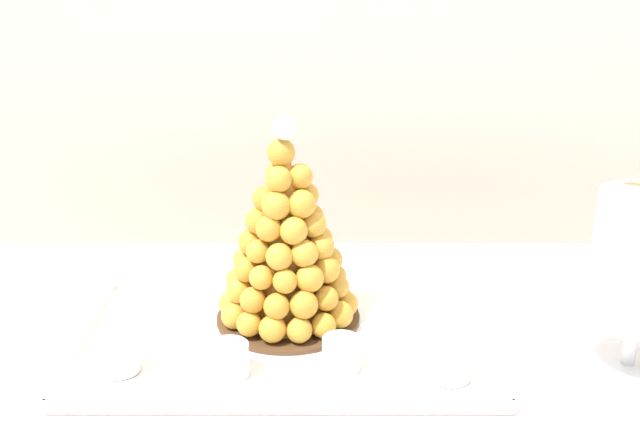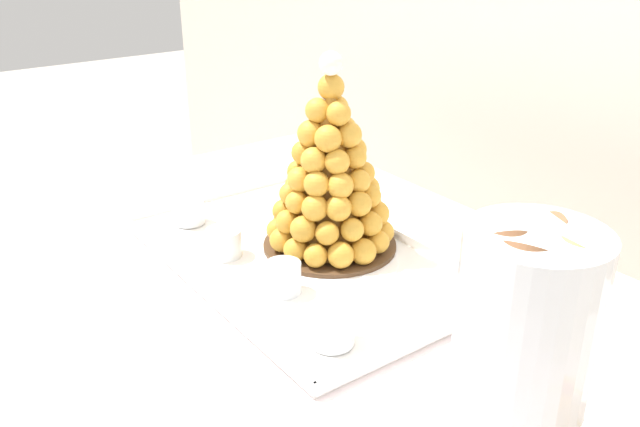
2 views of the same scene
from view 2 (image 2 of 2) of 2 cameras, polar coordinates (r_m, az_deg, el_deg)
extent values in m
cylinder|color=brown|center=(1.71, -22.53, -12.43)|extent=(0.04, 0.04, 0.76)
cylinder|color=brown|center=(1.92, -2.50, -6.08)|extent=(0.04, 0.04, 0.76)
cube|color=brown|center=(1.11, 0.61, -7.09)|extent=(1.39, 0.81, 0.02)
cube|color=white|center=(1.10, 0.61, -6.57)|extent=(1.45, 0.87, 0.00)
cube|color=white|center=(1.44, 14.68, -6.01)|extent=(1.45, 0.01, 0.27)
cube|color=white|center=(1.73, -13.81, -0.53)|extent=(0.01, 0.87, 0.27)
cube|color=white|center=(1.19, -1.91, -3.81)|extent=(0.64, 0.38, 0.01)
cube|color=white|center=(1.10, -10.22, -5.92)|extent=(0.64, 0.01, 0.02)
cube|color=white|center=(1.29, 5.12, -0.99)|extent=(0.64, 0.01, 0.02)
cube|color=white|center=(1.43, -9.12, 1.47)|extent=(0.01, 0.38, 0.02)
cube|color=white|center=(0.97, 8.92, -10.24)|extent=(0.01, 0.38, 0.02)
cylinder|color=white|center=(1.19, -1.92, -3.64)|extent=(0.35, 0.35, 0.00)
cylinder|color=#4C331E|center=(1.22, 0.82, -2.61)|extent=(0.24, 0.24, 0.01)
cone|color=#B67B28|center=(1.16, 0.86, 4.09)|extent=(0.16, 0.16, 0.29)
sphere|color=gold|center=(1.14, 3.63, -3.20)|extent=(0.05, 0.05, 0.05)
sphere|color=gold|center=(1.17, 4.88, -2.37)|extent=(0.04, 0.04, 0.04)
sphere|color=gold|center=(1.21, 5.25, -1.56)|extent=(0.04, 0.04, 0.04)
sphere|color=gold|center=(1.24, 4.75, -0.74)|extent=(0.04, 0.04, 0.04)
sphere|color=gold|center=(1.27, 3.54, -0.20)|extent=(0.04, 0.04, 0.04)
sphere|color=gold|center=(1.29, 1.87, 0.13)|extent=(0.05, 0.05, 0.05)
sphere|color=gold|center=(1.29, 0.03, 0.31)|extent=(0.04, 0.04, 0.04)
sphere|color=gold|center=(1.27, -1.68, -0.09)|extent=(0.04, 0.04, 0.04)
sphere|color=gold|center=(1.25, -2.97, -0.70)|extent=(0.04, 0.04, 0.04)
sphere|color=gold|center=(1.21, -3.58, -1.37)|extent=(0.04, 0.04, 0.04)
sphere|color=gold|center=(1.17, -3.33, -2.25)|extent=(0.04, 0.04, 0.04)
sphere|color=gold|center=(1.14, -2.20, -3.08)|extent=(0.04, 0.04, 0.04)
sphere|color=gold|center=(1.13, -0.37, -3.55)|extent=(0.04, 0.04, 0.04)
sphere|color=gold|center=(1.12, 1.74, -3.49)|extent=(0.04, 0.04, 0.04)
sphere|color=gold|center=(1.15, 4.22, -0.86)|extent=(0.04, 0.04, 0.04)
sphere|color=gold|center=(1.19, 4.75, 0.00)|extent=(0.05, 0.05, 0.05)
sphere|color=gold|center=(1.23, 4.23, 0.82)|extent=(0.04, 0.04, 0.04)
sphere|color=gold|center=(1.25, 2.87, 1.37)|extent=(0.04, 0.04, 0.04)
sphere|color=gold|center=(1.26, 1.04, 1.60)|extent=(0.04, 0.04, 0.04)
sphere|color=gold|center=(1.26, -0.83, 1.39)|extent=(0.05, 0.05, 0.05)
sphere|color=gold|center=(1.23, -2.32, 0.95)|extent=(0.04, 0.04, 0.04)
sphere|color=gold|center=(1.20, -3.04, 0.21)|extent=(0.04, 0.04, 0.04)
sphere|color=gold|center=(1.16, -2.74, -0.69)|extent=(0.04, 0.04, 0.04)
sphere|color=gold|center=(1.13, -1.41, -1.31)|extent=(0.05, 0.05, 0.05)
sphere|color=gold|center=(1.12, 0.61, -1.67)|extent=(0.04, 0.04, 0.04)
sphere|color=gold|center=(1.12, 2.71, -1.37)|extent=(0.04, 0.04, 0.04)
sphere|color=gold|center=(1.16, 4.17, 1.47)|extent=(0.04, 0.04, 0.04)
sphere|color=gold|center=(1.20, 3.97, 2.12)|extent=(0.05, 0.05, 0.05)
sphere|color=gold|center=(1.23, 2.83, 2.71)|extent=(0.04, 0.04, 0.04)
sphere|color=gold|center=(1.24, 1.12, 2.97)|extent=(0.04, 0.04, 0.04)
sphere|color=gold|center=(1.23, -0.65, 2.83)|extent=(0.04, 0.04, 0.04)
sphere|color=gold|center=(1.21, -2.01, 2.35)|extent=(0.04, 0.04, 0.04)
sphere|color=gold|center=(1.17, -2.53, 1.68)|extent=(0.04, 0.04, 0.04)
sphere|color=gold|center=(1.14, -1.97, 0.94)|extent=(0.04, 0.04, 0.04)
sphere|color=gold|center=(1.12, -0.44, 0.47)|extent=(0.04, 0.04, 0.04)
sphere|color=gold|center=(1.11, 1.56, 0.45)|extent=(0.04, 0.04, 0.04)
sphere|color=gold|center=(1.13, 3.29, 0.82)|extent=(0.04, 0.04, 0.04)
sphere|color=gold|center=(1.17, 3.65, 3.39)|extent=(0.04, 0.04, 0.04)
sphere|color=gold|center=(1.20, 2.73, 4.16)|extent=(0.05, 0.05, 0.05)
sphere|color=gold|center=(1.22, 1.00, 4.31)|extent=(0.04, 0.04, 0.04)
sphere|color=gold|center=(1.21, -0.78, 4.12)|extent=(0.04, 0.04, 0.04)
sphere|color=gold|center=(1.18, -1.86, 3.58)|extent=(0.04, 0.04, 0.04)
sphere|color=gold|center=(1.14, -1.71, 2.87)|extent=(0.04, 0.04, 0.04)
sphere|color=gold|center=(1.11, -0.29, 2.48)|extent=(0.04, 0.04, 0.04)
sphere|color=gold|center=(1.11, 1.72, 2.34)|extent=(0.04, 0.04, 0.04)
sphere|color=gold|center=(1.13, 3.29, 2.73)|extent=(0.04, 0.04, 0.04)
sphere|color=gold|center=(1.17, 2.86, 5.36)|extent=(0.04, 0.04, 0.04)
sphere|color=gold|center=(1.19, 1.31, 5.83)|extent=(0.04, 0.04, 0.04)
sphere|color=gold|center=(1.18, -0.54, 5.65)|extent=(0.04, 0.04, 0.04)
sphere|color=gold|center=(1.15, -1.40, 5.12)|extent=(0.04, 0.04, 0.04)
sphere|color=gold|center=(1.12, -0.54, 4.48)|extent=(0.04, 0.04, 0.04)
sphere|color=gold|center=(1.11, 1.45, 4.35)|extent=(0.04, 0.04, 0.04)
sphere|color=gold|center=(1.13, 2.97, 4.73)|extent=(0.04, 0.04, 0.04)
sphere|color=gold|center=(1.16, 2.01, 7.14)|extent=(0.04, 0.04, 0.04)
sphere|color=gold|center=(1.17, 0.08, 7.20)|extent=(0.04, 0.04, 0.04)
sphere|color=gold|center=(1.13, -0.79, 6.71)|extent=(0.05, 0.05, 0.05)
sphere|color=gold|center=(1.11, 0.67, 6.29)|extent=(0.05, 0.05, 0.05)
sphere|color=gold|center=(1.13, 2.44, 6.61)|extent=(0.04, 0.04, 0.04)
sphere|color=gold|center=(1.15, 1.32, 8.82)|extent=(0.04, 0.04, 0.04)
sphere|color=gold|center=(1.13, -0.20, 8.64)|extent=(0.04, 0.04, 0.04)
sphere|color=gold|center=(1.11, 1.57, 8.37)|extent=(0.04, 0.04, 0.04)
sphere|color=gold|center=(1.13, 0.93, 10.55)|extent=(0.04, 0.04, 0.04)
sphere|color=white|center=(1.11, 0.92, 12.48)|extent=(0.04, 0.04, 0.04)
cylinder|color=silver|center=(1.33, -10.94, 0.22)|extent=(0.06, 0.06, 0.05)
cylinder|color=#F4EAC6|center=(1.33, -10.89, -0.31)|extent=(0.05, 0.05, 0.02)
cylinder|color=white|center=(1.32, -10.95, 0.37)|extent=(0.05, 0.05, 0.01)
sphere|color=brown|center=(1.32, -11.21, 0.81)|extent=(0.02, 0.02, 0.02)
cylinder|color=silver|center=(1.19, -8.04, -2.44)|extent=(0.06, 0.06, 0.05)
cylinder|color=#F4EAC6|center=(1.19, -8.01, -3.02)|extent=(0.06, 0.06, 0.02)
cylinder|color=white|center=(1.19, -8.05, -2.27)|extent=(0.06, 0.06, 0.01)
sphere|color=brown|center=(1.18, -7.65, -1.76)|extent=(0.02, 0.02, 0.02)
cylinder|color=silver|center=(1.07, -3.09, -5.38)|extent=(0.06, 0.06, 0.05)
cylinder|color=#F4EAC6|center=(1.08, -3.08, -6.04)|extent=(0.05, 0.05, 0.02)
cylinder|color=white|center=(1.07, -3.10, -5.20)|extent=(0.05, 0.05, 0.02)
sphere|color=brown|center=(1.06, -2.93, -4.76)|extent=(0.02, 0.02, 0.02)
cylinder|color=silver|center=(0.95, 1.00, -9.32)|extent=(0.06, 0.06, 0.06)
cylinder|color=#F4EAC6|center=(0.96, 0.99, -10.12)|extent=(0.06, 0.06, 0.02)
cylinder|color=white|center=(0.94, 1.00, -9.08)|extent=(0.06, 0.06, 0.02)
sphere|color=brown|center=(0.94, 0.39, -8.50)|extent=(0.02, 0.02, 0.02)
cylinder|color=white|center=(0.81, 15.81, -16.30)|extent=(0.02, 0.02, 0.08)
cylinder|color=white|center=(0.73, 16.97, -8.30)|extent=(0.15, 0.15, 0.19)
cylinder|color=#E54C47|center=(0.76, 18.31, -14.46)|extent=(0.07, 0.06, 0.06)
cylinder|color=brown|center=(0.80, 17.33, -12.14)|extent=(0.06, 0.05, 0.06)
cylinder|color=#F9A54C|center=(0.78, 14.56, -12.50)|extent=(0.05, 0.05, 0.05)
cylinder|color=#72B2E0|center=(0.76, 14.88, -14.07)|extent=(0.07, 0.06, 0.07)
cylinder|color=#72B2E0|center=(0.76, 17.95, -11.86)|extent=(0.08, 0.05, 0.07)
cylinder|color=#F9A54C|center=(0.79, 16.86, -10.20)|extent=(0.06, 0.05, 0.06)
cylinder|color=#F9A54C|center=(0.76, 15.54, -11.54)|extent=(0.06, 0.06, 0.04)
cylinder|color=#9ED860|center=(0.73, 16.63, -13.34)|extent=(0.06, 0.06, 0.06)
cylinder|color=#72B2E0|center=(0.77, 19.04, -9.18)|extent=(0.06, 0.05, 0.06)
cylinder|color=brown|center=(0.76, 14.94, -9.18)|extent=(0.06, 0.06, 0.06)
cylinder|color=#D199D8|center=(0.73, 16.59, -11.00)|extent=(0.07, 0.06, 0.06)
cylinder|color=#D199D8|center=(0.76, 17.71, -7.35)|extent=(0.05, 0.05, 0.03)
cylinder|color=#E54C47|center=(0.74, 16.01, -7.96)|extent=(0.06, 0.06, 0.06)
cylinder|color=brown|center=(0.71, 16.07, -9.15)|extent=(0.07, 0.06, 0.07)
cylinder|color=#D199D8|center=(0.73, 18.44, -8.85)|extent=(0.05, 0.05, 0.05)
cylinder|color=brown|center=(0.74, 16.65, -5.63)|extent=(0.05, 0.05, 0.03)
cylinder|color=#E54C47|center=(0.71, 14.33, -6.97)|extent=(0.07, 0.05, 0.07)
cylinder|color=#72B2E0|center=(0.72, 19.01, -6.95)|extent=(0.06, 0.05, 0.05)
cylinder|color=#E54C47|center=(0.73, 15.80, -3.81)|extent=(0.07, 0.06, 0.07)
cylinder|color=#F9A54C|center=(0.68, 16.04, -5.76)|extent=(0.06, 0.05, 0.06)
cylinder|color=pink|center=(0.69, 18.44, -5.63)|extent=(0.07, 0.06, 0.06)
cylinder|color=#E54C47|center=(0.72, 18.66, -4.60)|extent=(0.07, 0.05, 0.07)
cylinder|color=brown|center=(0.70, 15.32, -2.69)|extent=(0.06, 0.05, 0.06)
cylinder|color=brown|center=(0.68, 16.86, -3.63)|extent=(0.07, 0.06, 0.06)
cylinder|color=#9ED860|center=(0.70, 20.92, -3.40)|extent=(0.06, 0.05, 0.05)
cylinder|color=brown|center=(0.73, 18.63, -1.73)|extent=(0.06, 0.05, 0.06)
cylinder|color=silver|center=(1.28, 2.08, -1.68)|extent=(0.06, 0.06, 0.00)
cylinder|color=silver|center=(1.26, 2.11, 0.30)|extent=(0.01, 0.01, 0.09)
sphere|color=silver|center=(1.23, 2.16, 3.54)|extent=(0.07, 0.07, 0.07)
cylinder|color=maroon|center=(1.24, 2.16, 3.14)|extent=(0.05, 0.05, 0.03)
camera|label=1|loc=(0.96, -71.29, 12.79)|focal=44.10mm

